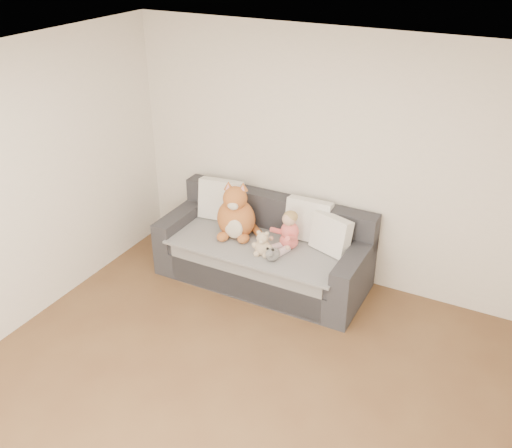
{
  "coord_description": "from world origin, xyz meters",
  "views": [
    {
      "loc": [
        1.76,
        -2.57,
        3.45
      ],
      "look_at": [
        -0.56,
        1.87,
        0.75
      ],
      "focal_mm": 40.0,
      "sensor_mm": 36.0,
      "label": 1
    }
  ],
  "objects_px": {
    "toddler": "(287,234)",
    "plush_cat": "(236,216)",
    "sofa": "(264,253)",
    "teddy_bear": "(262,245)",
    "sippy_cup": "(264,249)"
  },
  "relations": [
    {
      "from": "toddler",
      "to": "plush_cat",
      "type": "xyz_separation_m",
      "value": [
        -0.59,
        0.0,
        0.06
      ]
    },
    {
      "from": "sofa",
      "to": "toddler",
      "type": "height_order",
      "value": "toddler"
    },
    {
      "from": "toddler",
      "to": "teddy_bear",
      "type": "relative_size",
      "value": 1.56
    },
    {
      "from": "toddler",
      "to": "teddy_bear",
      "type": "distance_m",
      "value": 0.28
    },
    {
      "from": "plush_cat",
      "to": "teddy_bear",
      "type": "relative_size",
      "value": 2.34
    },
    {
      "from": "toddler",
      "to": "sofa",
      "type": "bearing_deg",
      "value": -168.82
    },
    {
      "from": "sofa",
      "to": "plush_cat",
      "type": "height_order",
      "value": "plush_cat"
    },
    {
      "from": "sofa",
      "to": "teddy_bear",
      "type": "xyz_separation_m",
      "value": [
        0.12,
        -0.28,
        0.27
      ]
    },
    {
      "from": "toddler",
      "to": "plush_cat",
      "type": "bearing_deg",
      "value": -158.13
    },
    {
      "from": "sofa",
      "to": "toddler",
      "type": "bearing_deg",
      "value": -11.03
    },
    {
      "from": "sippy_cup",
      "to": "toddler",
      "type": "bearing_deg",
      "value": 53.78
    },
    {
      "from": "toddler",
      "to": "teddy_bear",
      "type": "height_order",
      "value": "toddler"
    },
    {
      "from": "sofa",
      "to": "plush_cat",
      "type": "relative_size",
      "value": 3.46
    },
    {
      "from": "sippy_cup",
      "to": "plush_cat",
      "type": "bearing_deg",
      "value": 153.81
    },
    {
      "from": "toddler",
      "to": "plush_cat",
      "type": "distance_m",
      "value": 0.59
    }
  ]
}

